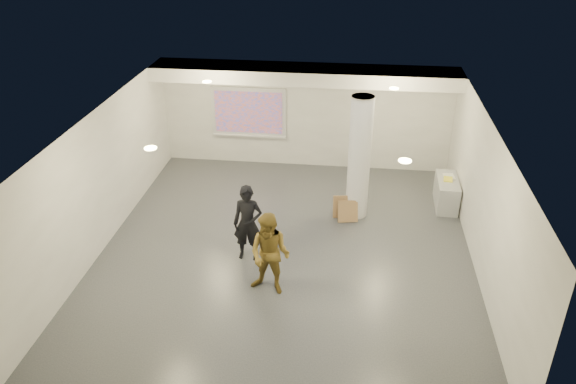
# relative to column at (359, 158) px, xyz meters

# --- Properties ---
(floor) EXTENTS (8.00, 9.00, 0.01)m
(floor) POSITION_rel_column_xyz_m (-1.50, -1.80, -1.50)
(floor) COLOR #35383D
(floor) RESTS_ON ground
(ceiling) EXTENTS (8.00, 9.00, 0.01)m
(ceiling) POSITION_rel_column_xyz_m (-1.50, -1.80, 1.50)
(ceiling) COLOR white
(ceiling) RESTS_ON floor
(wall_back) EXTENTS (8.00, 0.01, 3.00)m
(wall_back) POSITION_rel_column_xyz_m (-1.50, 2.70, 0.00)
(wall_back) COLOR beige
(wall_back) RESTS_ON floor
(wall_front) EXTENTS (8.00, 0.01, 3.00)m
(wall_front) POSITION_rel_column_xyz_m (-1.50, -6.30, 0.00)
(wall_front) COLOR beige
(wall_front) RESTS_ON floor
(wall_left) EXTENTS (0.01, 9.00, 3.00)m
(wall_left) POSITION_rel_column_xyz_m (-5.50, -1.80, 0.00)
(wall_left) COLOR beige
(wall_left) RESTS_ON floor
(wall_right) EXTENTS (0.01, 9.00, 3.00)m
(wall_right) POSITION_rel_column_xyz_m (2.50, -1.80, 0.00)
(wall_right) COLOR beige
(wall_right) RESTS_ON floor
(soffit_band) EXTENTS (8.00, 1.10, 0.36)m
(soffit_band) POSITION_rel_column_xyz_m (-1.50, 2.15, 1.32)
(soffit_band) COLOR silver
(soffit_band) RESTS_ON ceiling
(downlight_nw) EXTENTS (0.22, 0.22, 0.02)m
(downlight_nw) POSITION_rel_column_xyz_m (-3.70, 0.70, 1.48)
(downlight_nw) COLOR #F8E88C
(downlight_nw) RESTS_ON ceiling
(downlight_ne) EXTENTS (0.22, 0.22, 0.02)m
(downlight_ne) POSITION_rel_column_xyz_m (0.70, 0.70, 1.48)
(downlight_ne) COLOR #F8E88C
(downlight_ne) RESTS_ON ceiling
(downlight_sw) EXTENTS (0.22, 0.22, 0.02)m
(downlight_sw) POSITION_rel_column_xyz_m (-3.70, -3.30, 1.48)
(downlight_sw) COLOR #F8E88C
(downlight_sw) RESTS_ON ceiling
(downlight_se) EXTENTS (0.22, 0.22, 0.02)m
(downlight_se) POSITION_rel_column_xyz_m (0.70, -3.30, 1.48)
(downlight_se) COLOR #F8E88C
(downlight_se) RESTS_ON ceiling
(column) EXTENTS (0.52, 0.52, 3.00)m
(column) POSITION_rel_column_xyz_m (0.00, 0.00, 0.00)
(column) COLOR silver
(column) RESTS_ON floor
(projection_screen) EXTENTS (2.10, 0.13, 1.42)m
(projection_screen) POSITION_rel_column_xyz_m (-3.10, 2.65, 0.03)
(projection_screen) COLOR silver
(projection_screen) RESTS_ON wall_back
(credenza) EXTENTS (0.54, 1.23, 0.71)m
(credenza) POSITION_rel_column_xyz_m (2.22, 0.72, -1.14)
(credenza) COLOR #9A9D9F
(credenza) RESTS_ON floor
(papers_stack) EXTENTS (0.29, 0.35, 0.02)m
(papers_stack) POSITION_rel_column_xyz_m (2.26, 0.89, -0.78)
(papers_stack) COLOR white
(papers_stack) RESTS_ON credenza
(postit_pad) EXTENTS (0.25, 0.31, 0.03)m
(postit_pad) POSITION_rel_column_xyz_m (2.21, 0.73, -0.77)
(postit_pad) COLOR yellow
(postit_pad) RESTS_ON credenza
(cardboard_back) EXTENTS (0.53, 0.20, 0.56)m
(cardboard_back) POSITION_rel_column_xyz_m (-0.30, -0.17, -1.22)
(cardboard_back) COLOR olive
(cardboard_back) RESTS_ON floor
(cardboard_front) EXTENTS (0.51, 0.29, 0.51)m
(cardboard_front) POSITION_rel_column_xyz_m (-0.20, -0.35, -1.24)
(cardboard_front) COLOR olive
(cardboard_front) RESTS_ON floor
(woman) EXTENTS (0.62, 0.41, 1.69)m
(woman) POSITION_rel_column_xyz_m (-2.26, -2.13, -0.65)
(woman) COLOR black
(woman) RESTS_ON floor
(man) EXTENTS (0.97, 0.83, 1.71)m
(man) POSITION_rel_column_xyz_m (-1.63, -3.22, -0.65)
(man) COLOR olive
(man) RESTS_ON floor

